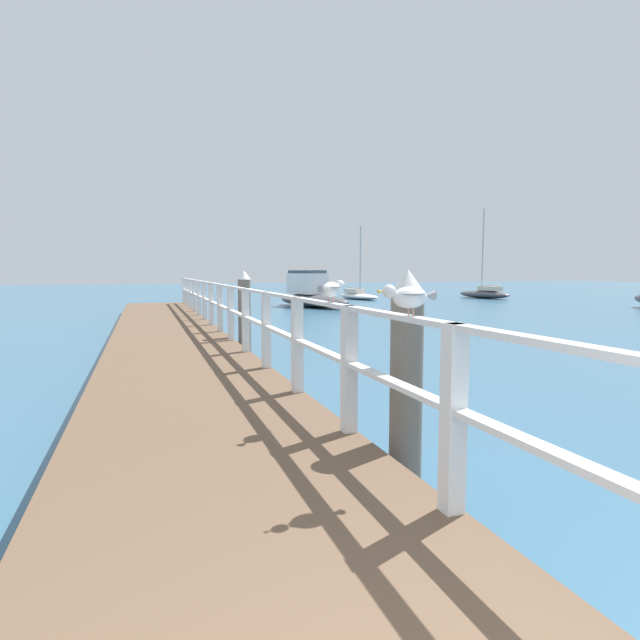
% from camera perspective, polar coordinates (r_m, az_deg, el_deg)
% --- Properties ---
extents(pier_deck, '(2.51, 24.56, 0.43)m').
position_cam_1_polar(pier_deck, '(12.53, -16.26, -2.39)').
color(pier_deck, brown).
rests_on(pier_deck, ground_plane).
extents(pier_railing, '(0.12, 23.08, 1.14)m').
position_cam_1_polar(pier_railing, '(12.55, -11.00, 1.93)').
color(pier_railing, white).
rests_on(pier_railing, pier_deck).
extents(dock_piling_near, '(0.29, 0.29, 1.89)m').
position_cam_1_polar(dock_piling_near, '(4.48, 9.49, -6.47)').
color(dock_piling_near, '#6B6056').
rests_on(dock_piling_near, ground_plane).
extents(dock_piling_far, '(0.29, 0.29, 1.89)m').
position_cam_1_polar(dock_piling_far, '(11.50, -8.32, 0.78)').
color(dock_piling_far, '#6B6056').
rests_on(dock_piling_far, ground_plane).
extents(seagull_foreground, '(0.48, 0.21, 0.21)m').
position_cam_1_polar(seagull_foreground, '(3.56, 9.79, 2.62)').
color(seagull_foreground, white).
rests_on(seagull_foreground, pier_railing).
extents(seagull_background, '(0.39, 0.35, 0.21)m').
position_cam_1_polar(seagull_background, '(4.99, 1.29, 3.48)').
color(seagull_background, white).
rests_on(seagull_background, pier_railing).
extents(boat_1, '(2.17, 4.48, 6.11)m').
position_cam_1_polar(boat_1, '(37.34, 17.68, 2.85)').
color(boat_1, '#4C4C51').
rests_on(boat_1, ground_plane).
extents(boat_3, '(3.44, 5.75, 1.91)m').
position_cam_1_polar(boat_3, '(27.12, -0.98, 2.81)').
color(boat_3, '#4C4C51').
rests_on(boat_3, ground_plane).
extents(boat_5, '(1.99, 4.43, 4.79)m').
position_cam_1_polar(boat_5, '(34.65, 4.20, 2.77)').
color(boat_5, white).
rests_on(boat_5, ground_plane).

